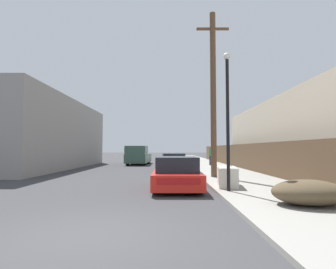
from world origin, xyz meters
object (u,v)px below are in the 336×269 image
parked_sports_car_red (177,174)px  pedestrian (211,155)px  pickup_truck (138,155)px  street_lamp (228,110)px  brush_pile (309,192)px  utility_pole (214,92)px  car_parked_mid (173,163)px  discarded_fridge (228,177)px

parked_sports_car_red → pedestrian: bearing=74.9°
parked_sports_car_red → pedestrian: pedestrian is taller
pickup_truck → street_lamp: bearing=108.7°
brush_pile → street_lamp: bearing=124.6°
utility_pole → car_parked_mid: bearing=111.5°
pickup_truck → pedestrian: (7.10, -3.04, 0.08)m
car_parked_mid → pickup_truck: size_ratio=0.75×
pedestrian → street_lamp: bearing=-96.9°
street_lamp → pedestrian: 15.08m
car_parked_mid → pickup_truck: 8.53m
discarded_fridge → utility_pole: size_ratio=0.19×
utility_pole → pedestrian: bearing=81.7°
parked_sports_car_red → car_parked_mid: (0.02, 8.79, 0.02)m
parked_sports_car_red → street_lamp: bearing=-35.7°
street_lamp → parked_sports_car_red: bearing=144.4°
utility_pole → parked_sports_car_red: bearing=-122.0°
discarded_fridge → utility_pole: bearing=97.4°
parked_sports_car_red → brush_pile: (3.45, -3.67, -0.14)m
car_parked_mid → utility_pole: utility_pole is taller
pickup_truck → car_parked_mid: bearing=116.3°
discarded_fridge → brush_pile: size_ratio=0.90×
discarded_fridge → utility_pole: 5.53m
car_parked_mid → pickup_truck: pickup_truck is taller
utility_pole → brush_pile: bearing=-79.5°
discarded_fridge → pickup_truck: size_ratio=0.30×
parked_sports_car_red → pedestrian: 14.01m
car_parked_mid → brush_pile: size_ratio=2.20×
car_parked_mid → utility_pole: (2.12, -5.36, 4.16)m
discarded_fridge → car_parked_mid: (-2.05, 8.87, 0.11)m
discarded_fridge → pedestrian: 13.70m
car_parked_mid → utility_pole: 7.11m
street_lamp → utility_pole: bearing=86.3°
car_parked_mid → pedestrian: (3.60, 4.73, 0.43)m
street_lamp → brush_pile: (1.62, -2.35, -2.58)m
car_parked_mid → parked_sports_car_red: bearing=-93.5°
street_lamp → pickup_truck: bearing=106.5°
pedestrian → brush_pile: bearing=-90.6°
brush_pile → discarded_fridge: bearing=111.1°
car_parked_mid → pedestrian: size_ratio=2.41×
pickup_truck → utility_pole: utility_pole is taller
parked_sports_car_red → street_lamp: (1.83, -1.31, 2.44)m
utility_pole → street_lamp: bearing=-93.7°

